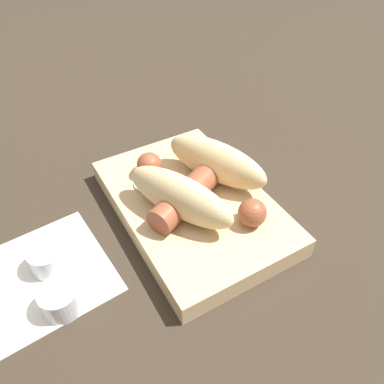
% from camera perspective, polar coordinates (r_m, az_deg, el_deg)
% --- Properties ---
extents(ground_plane, '(3.00, 3.00, 0.00)m').
position_cam_1_polar(ground_plane, '(0.50, -0.00, -3.26)').
color(ground_plane, '#33281E').
extents(food_tray, '(0.27, 0.18, 0.03)m').
position_cam_1_polar(food_tray, '(0.49, -0.00, -2.09)').
color(food_tray, tan).
rests_on(food_tray, ground_plane).
extents(bread_roll, '(0.18, 0.17, 0.06)m').
position_cam_1_polar(bread_roll, '(0.46, 1.05, 2.14)').
color(bread_roll, '#DBBC84').
rests_on(bread_roll, food_tray).
extents(sausage, '(0.17, 0.16, 0.03)m').
position_cam_1_polar(sausage, '(0.47, 0.80, 0.74)').
color(sausage, brown).
rests_on(sausage, food_tray).
extents(pickled_veggies, '(0.06, 0.05, 0.00)m').
position_cam_1_polar(pickled_veggies, '(0.51, -6.70, 2.21)').
color(pickled_veggies, orange).
rests_on(pickled_veggies, food_tray).
extents(napkin, '(0.16, 0.16, 0.00)m').
position_cam_1_polar(napkin, '(0.47, -21.80, -11.86)').
color(napkin, white).
rests_on(napkin, ground_plane).
extents(condiment_cup_near, '(0.04, 0.04, 0.03)m').
position_cam_1_polar(condiment_cup_near, '(0.46, -21.08, -9.67)').
color(condiment_cup_near, silver).
rests_on(condiment_cup_near, ground_plane).
extents(condiment_cup_far, '(0.04, 0.04, 0.03)m').
position_cam_1_polar(condiment_cup_far, '(0.43, -19.39, -15.39)').
color(condiment_cup_far, silver).
rests_on(condiment_cup_far, ground_plane).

